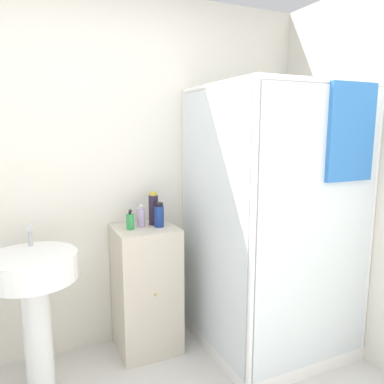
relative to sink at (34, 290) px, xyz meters
The scene contains 8 objects.
wall_back 0.81m from the sink, 45.49° to the left, with size 6.40×0.06×2.50m, color silver.
shower_enclosure 1.55m from the sink, ahead, with size 0.96×0.99×1.86m.
vanity_cabinet 0.77m from the sink, 12.45° to the left, with size 0.42×0.41×0.91m.
sink is the anchor object (origin of this frame).
soap_dispenser 0.71m from the sink, 13.67° to the left, with size 0.05×0.05×0.14m.
shampoo_bottle_tall_black 0.91m from the sink, 14.58° to the left, with size 0.07×0.07×0.23m.
shampoo_bottle_blue 0.90m from the sink, ahead, with size 0.07×0.07×0.17m.
lotion_bottle_white 0.80m from the sink, 15.35° to the left, with size 0.06×0.06×0.16m.
Camera 1 is at (-0.41, -0.94, 1.59)m, focal length 35.00 mm.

